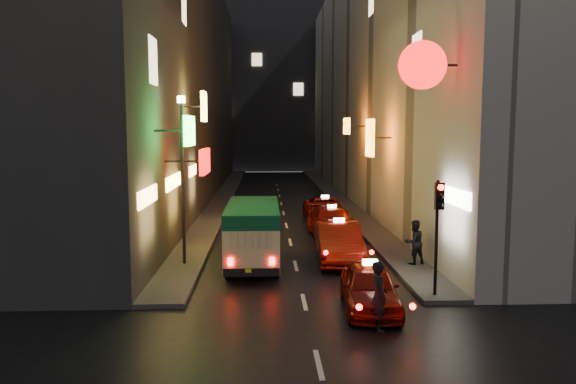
{
  "coord_description": "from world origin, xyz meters",
  "views": [
    {
      "loc": [
        -1.18,
        -7.83,
        5.16
      ],
      "look_at": [
        -0.29,
        13.0,
        2.83
      ],
      "focal_mm": 35.0,
      "sensor_mm": 36.0,
      "label": 1
    }
  ],
  "objects": [
    {
      "name": "building_left",
      "position": [
        -8.0,
        33.99,
        9.0
      ],
      "size": [
        7.63,
        52.0,
        18.0
      ],
      "color": "#353330",
      "rests_on": "ground"
    },
    {
      "name": "building_right",
      "position": [
        8.0,
        34.0,
        9.0
      ],
      "size": [
        7.89,
        52.0,
        18.0
      ],
      "color": "#A8A29A",
      "rests_on": "ground"
    },
    {
      "name": "building_far",
      "position": [
        0.0,
        66.0,
        11.0
      ],
      "size": [
        30.0,
        10.0,
        22.0
      ],
      "primitive_type": "cube",
      "color": "#313136",
      "rests_on": "ground"
    },
    {
      "name": "sidewalk_left",
      "position": [
        -4.25,
        34.0,
        0.07
      ],
      "size": [
        1.5,
        52.0,
        0.15
      ],
      "primitive_type": "cube",
      "color": "#484543",
      "rests_on": "ground"
    },
    {
      "name": "sidewalk_right",
      "position": [
        4.25,
        34.0,
        0.07
      ],
      "size": [
        1.5,
        52.0,
        0.15
      ],
      "primitive_type": "cube",
      "color": "#484543",
      "rests_on": "ground"
    },
    {
      "name": "minibus",
      "position": [
        -1.62,
        12.98,
        1.49
      ],
      "size": [
        1.94,
        5.5,
        2.36
      ],
      "color": "beige",
      "rests_on": "ground"
    },
    {
      "name": "taxi_near",
      "position": [
        1.83,
        7.73,
        0.76
      ],
      "size": [
        2.21,
        4.86,
        1.68
      ],
      "color": "maroon",
      "rests_on": "ground"
    },
    {
      "name": "taxi_second",
      "position": [
        1.73,
        13.68,
        0.9
      ],
      "size": [
        2.57,
        5.76,
        1.97
      ],
      "color": "maroon",
      "rests_on": "ground"
    },
    {
      "name": "taxi_third",
      "position": [
        2.04,
        18.48,
        0.84
      ],
      "size": [
        2.44,
        5.36,
        1.84
      ],
      "color": "maroon",
      "rests_on": "ground"
    },
    {
      "name": "taxi_far",
      "position": [
        2.23,
        23.28,
        0.77
      ],
      "size": [
        2.04,
        4.87,
        1.71
      ],
      "color": "maroon",
      "rests_on": "ground"
    },
    {
      "name": "pedestrian_crossing",
      "position": [
        1.75,
        6.07,
        1.03
      ],
      "size": [
        0.51,
        0.72,
        2.06
      ],
      "primitive_type": "imported",
      "rotation": [
        0.0,
        0.0,
        1.68
      ],
      "color": "black",
      "rests_on": "ground"
    },
    {
      "name": "pedestrian_sidewalk",
      "position": [
        4.4,
        12.52,
        1.09
      ],
      "size": [
        0.82,
        0.66,
        1.88
      ],
      "primitive_type": "imported",
      "rotation": [
        0.0,
        0.0,
        3.49
      ],
      "color": "black",
      "rests_on": "sidewalk_right"
    },
    {
      "name": "traffic_light",
      "position": [
        4.0,
        8.47,
        2.69
      ],
      "size": [
        0.26,
        0.43,
        3.5
      ],
      "color": "black",
      "rests_on": "sidewalk_right"
    },
    {
      "name": "lamp_post",
      "position": [
        -4.2,
        13.0,
        3.72
      ],
      "size": [
        0.28,
        0.28,
        6.22
      ],
      "color": "black",
      "rests_on": "sidewalk_left"
    }
  ]
}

